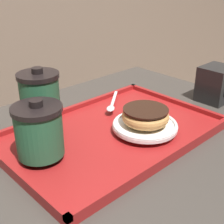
% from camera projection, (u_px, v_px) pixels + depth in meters
% --- Properties ---
extents(cafe_table, '(0.88, 0.71, 0.74)m').
position_uv_depth(cafe_table, '(122.00, 188.00, 0.85)').
color(cafe_table, '#38332D').
rests_on(cafe_table, ground_plane).
extents(serving_tray, '(0.52, 0.34, 0.02)m').
position_uv_depth(serving_tray, '(112.00, 133.00, 0.76)').
color(serving_tray, maroon).
rests_on(serving_tray, cafe_table).
extents(coffee_cup_front, '(0.10, 0.10, 0.12)m').
position_uv_depth(coffee_cup_front, '(39.00, 130.00, 0.62)').
color(coffee_cup_front, '#235638').
rests_on(coffee_cup_front, serving_tray).
extents(coffee_cup_rear, '(0.09, 0.09, 0.15)m').
position_uv_depth(coffee_cup_rear, '(40.00, 102.00, 0.71)').
color(coffee_cup_rear, '#235638').
rests_on(coffee_cup_rear, serving_tray).
extents(plate_with_chocolate_donut, '(0.16, 0.16, 0.01)m').
position_uv_depth(plate_with_chocolate_donut, '(145.00, 125.00, 0.75)').
color(plate_with_chocolate_donut, white).
rests_on(plate_with_chocolate_donut, serving_tray).
extents(donut_chocolate_glazed, '(0.11, 0.11, 0.04)m').
position_uv_depth(donut_chocolate_glazed, '(145.00, 116.00, 0.73)').
color(donut_chocolate_glazed, tan).
rests_on(donut_chocolate_glazed, plate_with_chocolate_donut).
extents(spoon, '(0.13, 0.11, 0.01)m').
position_uv_depth(spoon, '(112.00, 106.00, 0.86)').
color(spoon, silver).
rests_on(spoon, serving_tray).
extents(napkin_dispenser, '(0.10, 0.09, 0.11)m').
position_uv_depth(napkin_dispenser, '(216.00, 84.00, 0.94)').
color(napkin_dispenser, black).
rests_on(napkin_dispenser, cafe_table).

